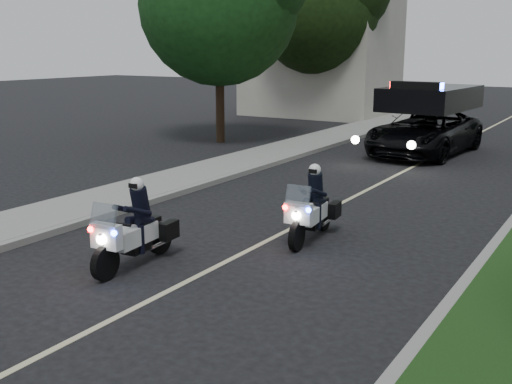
% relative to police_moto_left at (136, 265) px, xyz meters
% --- Properties ---
extents(ground, '(120.00, 120.00, 0.00)m').
position_rel_police_moto_left_xyz_m(ground, '(1.29, -0.54, 0.00)').
color(ground, black).
rests_on(ground, ground).
extents(curb_left, '(0.20, 60.00, 0.15)m').
position_rel_police_moto_left_xyz_m(curb_left, '(-2.81, 9.46, 0.07)').
color(curb_left, gray).
rests_on(curb_left, ground).
extents(sidewalk_left, '(2.00, 60.00, 0.16)m').
position_rel_police_moto_left_xyz_m(sidewalk_left, '(-3.91, 9.46, 0.08)').
color(sidewalk_left, gray).
rests_on(sidewalk_left, ground).
extents(building_far, '(8.00, 6.00, 7.00)m').
position_rel_police_moto_left_xyz_m(building_far, '(-8.71, 25.46, 3.50)').
color(building_far, '#A8A396').
rests_on(building_far, ground).
extents(lane_marking, '(0.12, 50.00, 0.01)m').
position_rel_police_moto_left_xyz_m(lane_marking, '(1.29, 9.46, 0.00)').
color(lane_marking, '#BFB78C').
rests_on(lane_marking, ground).
extents(police_moto_left, '(0.83, 1.97, 1.63)m').
position_rel_police_moto_left_xyz_m(police_moto_left, '(0.00, 0.00, 0.00)').
color(police_moto_left, silver).
rests_on(police_moto_left, ground).
extents(police_moto_right, '(0.84, 1.92, 1.59)m').
position_rel_police_moto_left_xyz_m(police_moto_right, '(2.02, 3.09, 0.00)').
color(police_moto_right, silver).
rests_on(police_moto_right, ground).
extents(police_suv, '(3.18, 6.20, 2.93)m').
position_rel_police_moto_left_xyz_m(police_suv, '(0.82, 14.77, 0.00)').
color(police_suv, black).
rests_on(police_suv, ground).
extents(bicycle, '(0.67, 1.79, 0.93)m').
position_rel_police_moto_left_xyz_m(bicycle, '(-1.36, 21.19, 0.00)').
color(bicycle, black).
rests_on(bicycle, ground).
extents(cyclist, '(0.70, 0.50, 1.85)m').
position_rel_police_moto_left_xyz_m(cyclist, '(-1.36, 21.19, 0.00)').
color(cyclist, black).
rests_on(cyclist, ground).
extents(tree_left_near, '(8.28, 8.28, 10.80)m').
position_rel_police_moto_left_xyz_m(tree_left_near, '(-7.40, 13.23, 0.00)').
color(tree_left_near, '#164416').
rests_on(tree_left_near, ground).
extents(tree_left_far, '(7.83, 7.83, 11.20)m').
position_rel_police_moto_left_xyz_m(tree_left_far, '(-7.88, 23.21, 0.00)').
color(tree_left_far, black).
rests_on(tree_left_far, ground).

